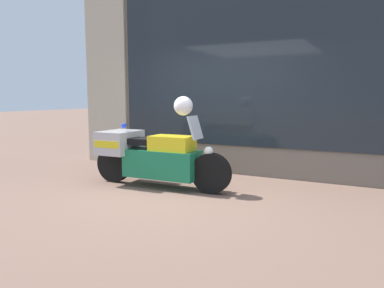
% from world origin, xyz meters
% --- Properties ---
extents(ground_plane, '(60.00, 60.00, 0.00)m').
position_xyz_m(ground_plane, '(0.00, 0.00, 0.00)').
color(ground_plane, '#7A5B4C').
extents(shop_building, '(6.79, 0.55, 4.07)m').
position_xyz_m(shop_building, '(-0.47, 2.00, 2.04)').
color(shop_building, '#6B6056').
rests_on(shop_building, ground).
extents(window_display, '(5.29, 0.30, 1.87)m').
position_xyz_m(window_display, '(0.45, 2.03, 0.45)').
color(window_display, slate).
rests_on(window_display, ground).
extents(paramedic_motorcycle, '(2.43, 0.75, 1.17)m').
position_xyz_m(paramedic_motorcycle, '(-0.75, 0.28, 0.52)').
color(paramedic_motorcycle, black).
rests_on(paramedic_motorcycle, ground).
extents(white_helmet, '(0.30, 0.30, 0.30)m').
position_xyz_m(white_helmet, '(-0.13, 0.29, 1.32)').
color(white_helmet, white).
rests_on(white_helmet, paramedic_motorcycle).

